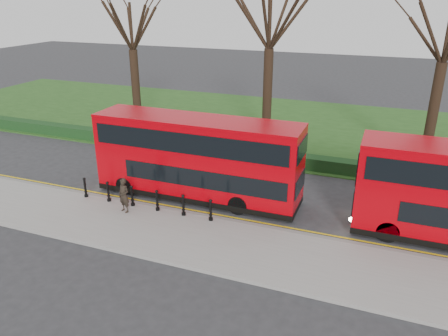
% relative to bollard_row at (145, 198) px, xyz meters
% --- Properties ---
extents(ground, '(120.00, 120.00, 0.00)m').
position_rel_bollard_row_xyz_m(ground, '(0.75, 1.35, -0.65)').
color(ground, '#28282B').
rests_on(ground, ground).
extents(pavement, '(60.00, 4.00, 0.15)m').
position_rel_bollard_row_xyz_m(pavement, '(0.75, -1.65, -0.57)').
color(pavement, gray).
rests_on(pavement, ground).
extents(kerb, '(60.00, 0.25, 0.16)m').
position_rel_bollard_row_xyz_m(kerb, '(0.75, 0.35, -0.57)').
color(kerb, slate).
rests_on(kerb, ground).
extents(grass_verge, '(60.00, 18.00, 0.06)m').
position_rel_bollard_row_xyz_m(grass_verge, '(0.75, 16.35, -0.62)').
color(grass_verge, '#214617').
rests_on(grass_verge, ground).
extents(hedge, '(60.00, 0.90, 0.80)m').
position_rel_bollard_row_xyz_m(hedge, '(0.75, 8.15, -0.25)').
color(hedge, black).
rests_on(hedge, ground).
extents(yellow_line_outer, '(60.00, 0.10, 0.01)m').
position_rel_bollard_row_xyz_m(yellow_line_outer, '(0.75, 0.65, -0.64)').
color(yellow_line_outer, yellow).
rests_on(yellow_line_outer, ground).
extents(yellow_line_inner, '(60.00, 0.10, 0.01)m').
position_rel_bollard_row_xyz_m(yellow_line_inner, '(0.75, 0.85, -0.64)').
color(yellow_line_inner, yellow).
rests_on(yellow_line_inner, ground).
extents(tree_left, '(6.96, 6.96, 10.87)m').
position_rel_bollard_row_xyz_m(tree_left, '(-7.25, 11.35, 7.25)').
color(tree_left, black).
rests_on(tree_left, ground).
extents(tree_mid, '(7.54, 7.54, 11.78)m').
position_rel_bollard_row_xyz_m(tree_mid, '(2.75, 11.35, 7.91)').
color(tree_mid, black).
rests_on(tree_mid, ground).
extents(bollard_row, '(6.99, 0.15, 1.00)m').
position_rel_bollard_row_xyz_m(bollard_row, '(0.00, 0.00, 0.00)').
color(bollard_row, black).
rests_on(bollard_row, pavement).
extents(bus_lead, '(10.41, 2.39, 4.14)m').
position_rel_bollard_row_xyz_m(bus_lead, '(1.73, 2.31, 1.44)').
color(bus_lead, '#A80009').
rests_on(bus_lead, ground).
extents(pedestrian, '(0.70, 0.56, 1.67)m').
position_rel_bollard_row_xyz_m(pedestrian, '(-0.68, -0.67, 0.34)').
color(pedestrian, black).
rests_on(pedestrian, pavement).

